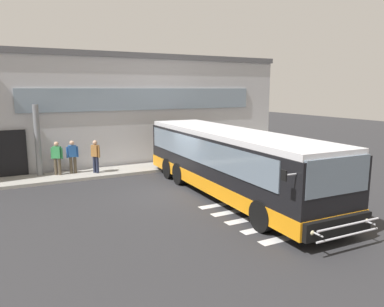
{
  "coord_description": "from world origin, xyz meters",
  "views": [
    {
      "loc": [
        -6.54,
        -13.79,
        4.38
      ],
      "look_at": [
        1.03,
        0.57,
        1.5
      ],
      "focal_mm": 34.25,
      "sensor_mm": 36.0,
      "label": 1
    }
  ],
  "objects_px": {
    "passenger_near_column": "(57,156)",
    "entry_support_column": "(38,140)",
    "passenger_by_doorway": "(73,155)",
    "passenger_at_curb_edge": "(95,155)",
    "bus_main_foreground": "(230,164)",
    "safety_bollard_yellow": "(195,161)"
  },
  "relations": [
    {
      "from": "passenger_near_column",
      "to": "entry_support_column",
      "type": "bearing_deg",
      "value": 156.91
    },
    {
      "from": "passenger_by_doorway",
      "to": "passenger_at_curb_edge",
      "type": "height_order",
      "value": "same"
    },
    {
      "from": "bus_main_foreground",
      "to": "passenger_at_curb_edge",
      "type": "distance_m",
      "value": 7.31
    },
    {
      "from": "passenger_by_doorway",
      "to": "safety_bollard_yellow",
      "type": "relative_size",
      "value": 1.86
    },
    {
      "from": "passenger_near_column",
      "to": "safety_bollard_yellow",
      "type": "distance_m",
      "value": 7.16
    },
    {
      "from": "entry_support_column",
      "to": "safety_bollard_yellow",
      "type": "height_order",
      "value": "entry_support_column"
    },
    {
      "from": "passenger_by_doorway",
      "to": "passenger_at_curb_edge",
      "type": "distance_m",
      "value": 1.13
    },
    {
      "from": "passenger_at_curb_edge",
      "to": "safety_bollard_yellow",
      "type": "xyz_separation_m",
      "value": [
        5.2,
        -1.0,
        -0.63
      ]
    },
    {
      "from": "bus_main_foreground",
      "to": "passenger_by_doorway",
      "type": "relative_size",
      "value": 7.11
    },
    {
      "from": "entry_support_column",
      "to": "passenger_at_curb_edge",
      "type": "bearing_deg",
      "value": -17.13
    },
    {
      "from": "passenger_by_doorway",
      "to": "passenger_at_curb_edge",
      "type": "bearing_deg",
      "value": -21.98
    },
    {
      "from": "bus_main_foreground",
      "to": "passenger_near_column",
      "type": "xyz_separation_m",
      "value": [
        -5.87,
        6.5,
        -0.22
      ]
    },
    {
      "from": "bus_main_foreground",
      "to": "passenger_by_doorway",
      "type": "distance_m",
      "value": 8.27
    },
    {
      "from": "passenger_at_curb_edge",
      "to": "passenger_by_doorway",
      "type": "bearing_deg",
      "value": 158.02
    },
    {
      "from": "bus_main_foreground",
      "to": "passenger_near_column",
      "type": "relative_size",
      "value": 7.11
    },
    {
      "from": "bus_main_foreground",
      "to": "entry_support_column",
      "type": "bearing_deg",
      "value": 134.29
    },
    {
      "from": "entry_support_column",
      "to": "safety_bollard_yellow",
      "type": "relative_size",
      "value": 3.88
    },
    {
      "from": "bus_main_foreground",
      "to": "passenger_near_column",
      "type": "distance_m",
      "value": 8.76
    },
    {
      "from": "bus_main_foreground",
      "to": "safety_bollard_yellow",
      "type": "distance_m",
      "value": 5.24
    },
    {
      "from": "passenger_at_curb_edge",
      "to": "entry_support_column",
      "type": "bearing_deg",
      "value": 162.87
    },
    {
      "from": "passenger_at_curb_edge",
      "to": "safety_bollard_yellow",
      "type": "distance_m",
      "value": 5.34
    },
    {
      "from": "entry_support_column",
      "to": "passenger_at_curb_edge",
      "type": "distance_m",
      "value": 2.83
    }
  ]
}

